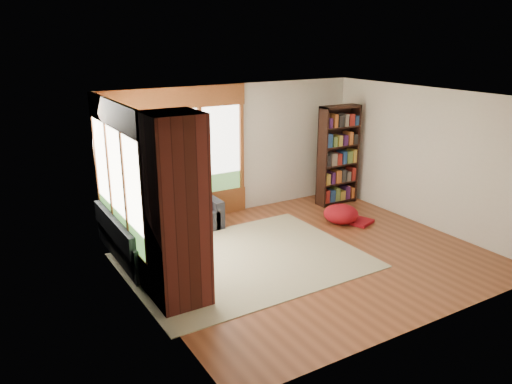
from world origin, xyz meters
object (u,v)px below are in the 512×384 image
bookshelf (338,155)px  pouf (341,213)px  brick_chimney (177,212)px  sectional_sofa (158,227)px  dog_tan (180,192)px  area_rug (245,260)px  dog_brindle (162,215)px

bookshelf → pouf: bookshelf is taller
brick_chimney → sectional_sofa: bearing=77.7°
brick_chimney → sectional_sofa: size_ratio=1.18×
brick_chimney → bookshelf: 5.04m
sectional_sofa → dog_tan: (0.52, 0.20, 0.50)m
brick_chimney → sectional_sofa: 2.32m
pouf → dog_tan: size_ratio=0.66×
area_rug → pouf: size_ratio=5.55×
dog_brindle → area_rug: bearing=-161.0°
pouf → bookshelf: bearing=54.6°
area_rug → bookshelf: size_ratio=1.77×
dog_tan → bookshelf: bearing=-8.6°
dog_tan → dog_brindle: dog_tan is taller
area_rug → pouf: pouf is taller
sectional_sofa → bookshelf: bearing=6.8°
brick_chimney → pouf: brick_chimney is taller
dog_tan → dog_brindle: bearing=-136.4°
bookshelf → dog_tan: bookshelf is taller
pouf → dog_brindle: 3.56m
brick_chimney → dog_brindle: size_ratio=3.15×
area_rug → pouf: (2.45, 0.53, 0.19)m
sectional_sofa → dog_tan: size_ratio=2.17×
brick_chimney → dog_brindle: 1.60m
sectional_sofa → pouf: size_ratio=3.27×
brick_chimney → dog_tan: 2.50m
area_rug → brick_chimney: bearing=-154.7°
brick_chimney → area_rug: brick_chimney is taller
bookshelf → dog_tan: (-3.58, 0.07, -0.25)m
dog_brindle → bookshelf: bearing=-113.9°
pouf → dog_tan: bearing=159.4°
sectional_sofa → bookshelf: bookshelf is taller
area_rug → dog_brindle: (-1.06, 0.81, 0.73)m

